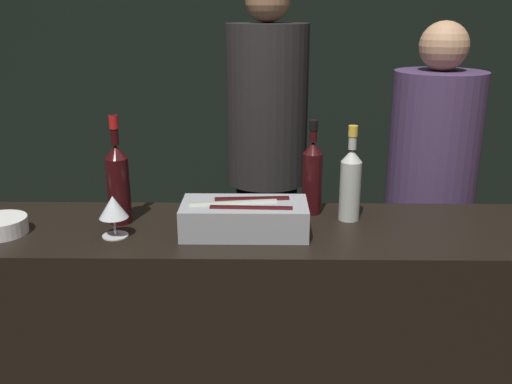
{
  "coord_description": "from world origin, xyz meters",
  "views": [
    {
      "loc": [
        0.02,
        -1.56,
        1.68
      ],
      "look_at": [
        0.0,
        0.29,
        1.08
      ],
      "focal_mm": 40.0,
      "sensor_mm": 36.0,
      "label": 1
    }
  ],
  "objects": [
    {
      "name": "wall_back_chalkboard",
      "position": [
        0.0,
        2.53,
        1.4
      ],
      "size": [
        6.4,
        0.06,
        2.8
      ],
      "color": "black",
      "rests_on": "ground_plane"
    },
    {
      "name": "bar_counter",
      "position": [
        0.0,
        0.26,
        0.48
      ],
      "size": [
        2.26,
        0.52,
        0.96
      ],
      "color": "black",
      "rests_on": "ground_plane"
    },
    {
      "name": "ice_bin_with_bottles",
      "position": [
        -0.04,
        0.21,
        1.02
      ],
      "size": [
        0.42,
        0.2,
        0.11
      ],
      "color": "#9EA0A5",
      "rests_on": "bar_counter"
    },
    {
      "name": "bowl_white",
      "position": [
        -0.85,
        0.19,
        0.99
      ],
      "size": [
        0.17,
        0.17,
        0.05
      ],
      "color": "white",
      "rests_on": "bar_counter"
    },
    {
      "name": "wine_glass",
      "position": [
        -0.46,
        0.18,
        1.06
      ],
      "size": [
        0.09,
        0.09,
        0.14
      ],
      "color": "silver",
      "rests_on": "bar_counter"
    },
    {
      "name": "red_wine_bottle_tall",
      "position": [
        -0.48,
        0.31,
        1.11
      ],
      "size": [
        0.08,
        0.08,
        0.38
      ],
      "color": "black",
      "rests_on": "bar_counter"
    },
    {
      "name": "red_wine_bottle_black_foil",
      "position": [
        0.2,
        0.41,
        1.11
      ],
      "size": [
        0.07,
        0.07,
        0.34
      ],
      "color": "black",
      "rests_on": "bar_counter"
    },
    {
      "name": "rose_wine_bottle",
      "position": [
        0.33,
        0.35,
        1.1
      ],
      "size": [
        0.07,
        0.07,
        0.34
      ],
      "color": "#B2B7AD",
      "rests_on": "bar_counter"
    },
    {
      "name": "person_in_hoodie",
      "position": [
        0.79,
        0.94,
        0.9
      ],
      "size": [
        0.4,
        0.4,
        1.63
      ],
      "rotation": [
        0.0,
        0.0,
        -1.05
      ],
      "color": "black",
      "rests_on": "ground_plane"
    },
    {
      "name": "person_blond_tee",
      "position": [
        0.04,
        1.2,
        1.02
      ],
      "size": [
        0.4,
        0.4,
        1.82
      ],
      "rotation": [
        0.0,
        0.0,
        1.84
      ],
      "color": "black",
      "rests_on": "ground_plane"
    }
  ]
}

